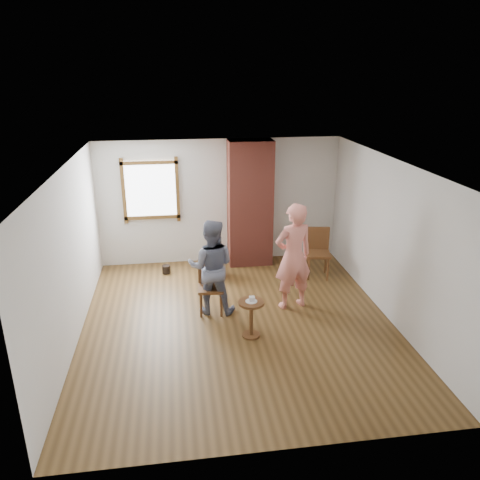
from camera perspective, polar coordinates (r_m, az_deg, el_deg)
name	(u,v)px	position (r m, az deg, el deg)	size (l,w,h in m)	color
ground	(238,323)	(7.77, -0.24, -10.08)	(5.50, 5.50, 0.00)	brown
room_shell	(229,207)	(7.60, -1.31, 4.08)	(5.04, 5.52, 2.62)	silver
brick_chimney	(250,204)	(9.63, 1.23, 4.44)	(0.90, 0.50, 2.60)	#A3483A
stoneware_crock	(217,266)	(9.30, -2.84, -3.14)	(0.36, 0.36, 0.47)	tan
dark_pot	(166,269)	(9.62, -8.98, -3.55)	(0.16, 0.16, 0.16)	black
dining_chair_left	(211,283)	(7.95, -3.60, -5.29)	(0.45, 0.45, 0.90)	brown
dining_chair_right	(318,249)	(9.38, 9.47, -1.15)	(0.53, 0.53, 0.97)	brown
side_table	(251,313)	(7.24, 1.37, -8.88)	(0.40, 0.40, 0.60)	brown
cake_plate	(251,301)	(7.14, 1.39, -7.47)	(0.18, 0.18, 0.01)	white
cake_slice	(252,299)	(7.13, 1.47, -7.22)	(0.08, 0.07, 0.06)	silver
man	(211,267)	(7.79, -3.52, -3.29)	(0.79, 0.62, 1.63)	#131735
person_pink	(293,257)	(7.94, 6.51, -2.02)	(0.68, 0.45, 1.87)	#FA8C7D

